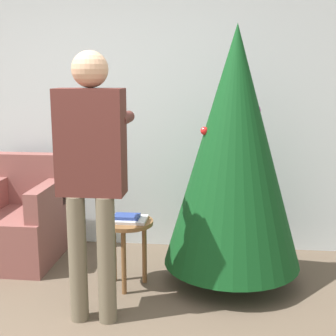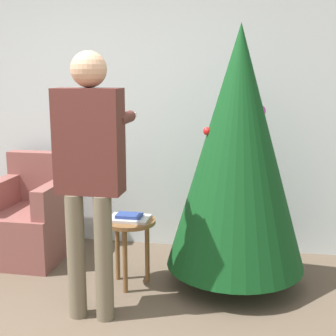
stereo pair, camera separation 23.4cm
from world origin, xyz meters
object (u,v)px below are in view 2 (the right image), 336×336
object	(u,v)px
armchair	(31,220)
side_stool	(130,231)
person_standing	(90,161)
christmas_tree	(238,149)

from	to	relation	value
armchair	side_stool	distance (m)	1.11
side_stool	person_standing	bearing A→B (deg)	-104.88
christmas_tree	person_standing	size ratio (longest dim) A/B	1.12
christmas_tree	side_stool	size ratio (longest dim) A/B	3.74
person_standing	christmas_tree	bearing A→B (deg)	34.62
armchair	person_standing	bearing A→B (deg)	-44.88
armchair	side_stool	bearing A→B (deg)	-22.28
christmas_tree	person_standing	world-z (taller)	christmas_tree
armchair	side_stool	size ratio (longest dim) A/B	1.72
christmas_tree	armchair	xyz separation A→B (m)	(-1.81, 0.26, -0.73)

